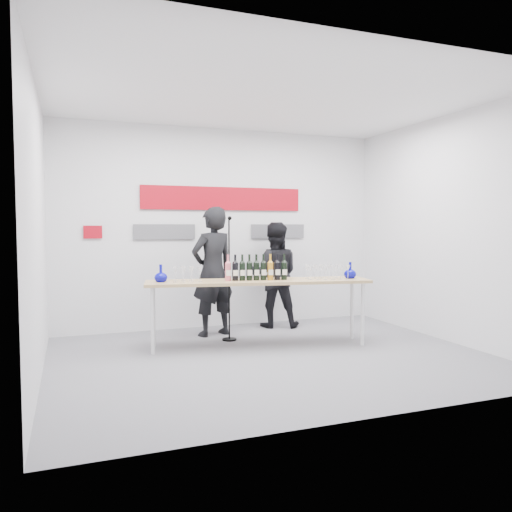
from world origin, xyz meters
The scene contains 12 objects.
ground centered at (0.00, 0.00, 0.00)m, with size 5.00×5.00×0.00m, color slate.
back_wall centered at (0.00, 2.00, 1.50)m, with size 5.00×0.04×3.00m, color silver.
signage centered at (-0.06, 1.97, 1.81)m, with size 3.38×0.02×0.79m.
tasting_table centered at (0.04, 0.55, 0.79)m, with size 2.89×1.07×0.85m.
wine_bottles centered at (0.00, 0.55, 1.01)m, with size 0.80×0.22×0.33m.
decanter_left centered at (-1.16, 0.78, 0.96)m, with size 0.16×0.16×0.21m, color #080894, non-canonical shape.
decanter_right centered at (1.24, 0.34, 0.96)m, with size 0.16×0.16×0.21m, color #080894, non-canonical shape.
glasses_left centered at (-0.87, 0.71, 0.94)m, with size 0.36×0.28×0.18m.
glasses_right centered at (0.90, 0.39, 0.94)m, with size 0.56×0.31×0.18m.
presenter_left centered at (-0.34, 1.38, 0.90)m, with size 0.66×0.43×1.80m, color black.
presenter_right centered at (0.70, 1.63, 0.80)m, with size 0.77×0.60×1.59m, color black.
mic_stand centered at (-0.22, 1.00, 0.51)m, with size 0.19×0.19×1.67m.
Camera 1 is at (-2.20, -5.33, 1.54)m, focal length 35.00 mm.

